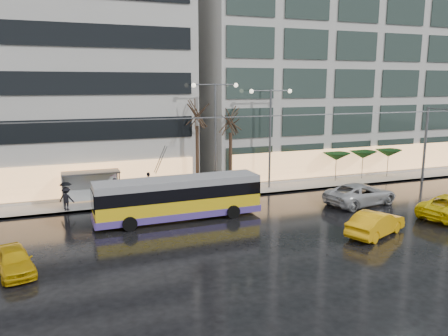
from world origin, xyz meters
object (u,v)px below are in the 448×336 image
street_lamp_near (215,123)px  bus_shelter (86,181)px  trolleybus (179,199)px  taxi_a (14,260)px

street_lamp_near → bus_shelter: bearing=-179.4°
trolleybus → street_lamp_near: street_lamp_near is taller
trolleybus → taxi_a: (-9.71, -5.56, -0.75)m
bus_shelter → taxi_a: (-4.01, -11.28, -1.30)m
bus_shelter → street_lamp_near: (10.38, 0.11, 4.03)m
trolleybus → bus_shelter: (-5.70, 5.72, 0.55)m
bus_shelter → taxi_a: 12.04m
trolleybus → bus_shelter: 8.09m
bus_shelter → trolleybus: bearing=-45.1°
street_lamp_near → taxi_a: (-14.39, -11.39, -5.33)m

